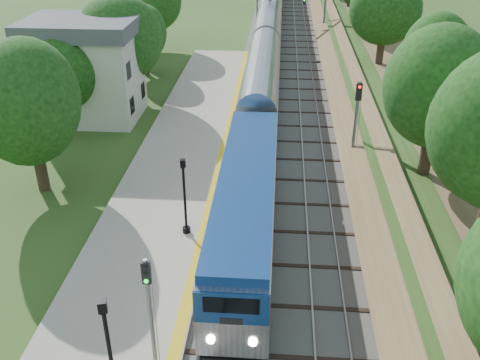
# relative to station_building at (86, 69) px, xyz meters

# --- Properties ---
(trackbed) EXTENTS (9.50, 170.00, 0.28)m
(trackbed) POSITION_rel_station_building_xyz_m (16.00, 30.00, -4.02)
(trackbed) COLOR #4C4944
(trackbed) RESTS_ON ground
(platform) EXTENTS (6.40, 68.00, 0.38)m
(platform) POSITION_rel_station_building_xyz_m (8.80, -14.00, -3.90)
(platform) COLOR #9F9280
(platform) RESTS_ON ground
(yellow_stripe) EXTENTS (0.55, 68.00, 0.01)m
(yellow_stripe) POSITION_rel_station_building_xyz_m (11.65, -14.00, -3.70)
(yellow_stripe) COLOR gold
(yellow_stripe) RESTS_ON platform
(embankment) EXTENTS (10.64, 170.00, 11.70)m
(embankment) POSITION_rel_station_building_xyz_m (24.35, 30.00, -2.14)
(embankment) COLOR brown
(embankment) RESTS_ON ground
(station_building) EXTENTS (8.60, 6.60, 8.00)m
(station_building) POSITION_rel_station_building_xyz_m (0.00, 0.00, 0.00)
(station_building) COLOR beige
(station_building) RESTS_ON ground
(signal_gantry) EXTENTS (8.40, 0.38, 6.20)m
(signal_gantry) POSITION_rel_station_building_xyz_m (16.47, 24.99, 0.73)
(signal_gantry) COLOR slate
(signal_gantry) RESTS_ON ground
(trees_behind_platform) EXTENTS (7.82, 53.32, 7.21)m
(trees_behind_platform) POSITION_rel_station_building_xyz_m (2.83, -9.33, 0.44)
(trees_behind_platform) COLOR #332316
(trees_behind_platform) RESTS_ON ground
(train) EXTENTS (2.84, 114.09, 4.18)m
(train) POSITION_rel_station_building_xyz_m (14.00, 30.17, -1.93)
(train) COLOR black
(train) RESTS_ON trackbed
(lamppost_mid) EXTENTS (0.47, 0.47, 4.74)m
(lamppost_mid) POSITION_rel_station_building_xyz_m (10.01, -27.78, -1.59)
(lamppost_mid) COLOR black
(lamppost_mid) RESTS_ON platform
(lamppost_far) EXTENTS (0.43, 0.43, 4.38)m
(lamppost_far) POSITION_rel_station_building_xyz_m (10.72, -16.80, -1.75)
(lamppost_far) COLOR black
(lamppost_far) RESTS_ON platform
(signal_platform) EXTENTS (0.31, 0.25, 5.27)m
(signal_platform) POSITION_rel_station_building_xyz_m (11.10, -26.22, -0.47)
(signal_platform) COLOR slate
(signal_platform) RESTS_ON platform
(signal_farside) EXTENTS (0.36, 0.29, 6.59)m
(signal_farside) POSITION_rel_station_building_xyz_m (20.20, -9.61, 0.06)
(signal_farside) COLOR slate
(signal_farside) RESTS_ON ground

